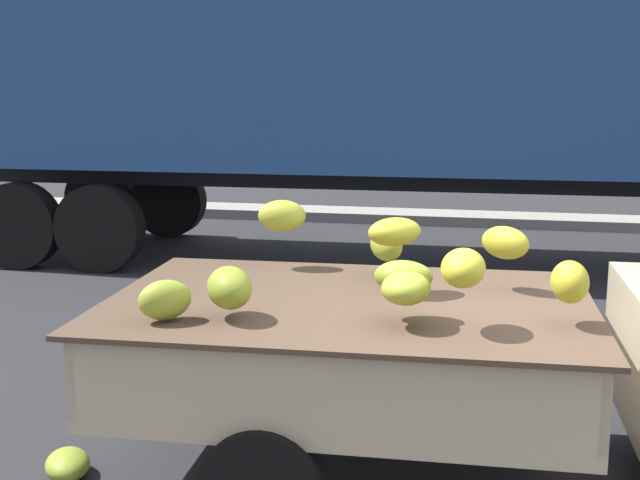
% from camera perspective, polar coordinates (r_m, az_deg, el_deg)
% --- Properties ---
extents(curb_strip, '(80.00, 0.80, 0.16)m').
position_cam_1_polar(curb_strip, '(14.06, 12.50, 1.34)').
color(curb_strip, gray).
rests_on(curb_strip, ground).
extents(semi_trailer, '(12.05, 2.83, 3.95)m').
position_cam_1_polar(semi_trailer, '(10.77, 5.41, 11.85)').
color(semi_trailer, navy).
rests_on(semi_trailer, ground).
extents(fallen_banana_bunch_near_tailgate, '(0.40, 0.44, 0.16)m').
position_cam_1_polar(fallen_banana_bunch_near_tailgate, '(5.44, -16.63, -14.26)').
color(fallen_banana_bunch_near_tailgate, olive).
rests_on(fallen_banana_bunch_near_tailgate, ground).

